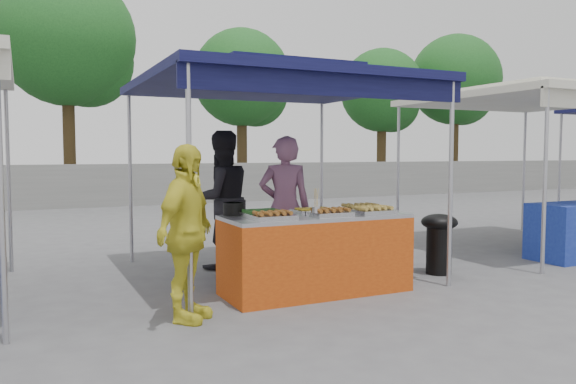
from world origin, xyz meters
name	(u,v)px	position (x,y,z in m)	size (l,w,h in m)	color
ground_plane	(311,290)	(0.00, 0.00, 0.00)	(80.00, 80.00, 0.00)	#535255
back_wall	(132,185)	(0.00, 11.00, 0.60)	(40.00, 0.25, 1.20)	slate
main_canopy	(275,83)	(0.00, 0.97, 2.37)	(3.20, 3.20, 2.57)	#ADACB3
neighbor_stall_right	(556,147)	(4.50, 0.57, 1.60)	(3.20, 3.20, 2.57)	#ADACB3
tree_1	(72,45)	(-1.37, 12.95, 4.78)	(4.06, 4.06, 6.98)	#3B2C17
tree_2	(245,82)	(4.37, 13.32, 4.00)	(3.47, 3.41, 5.85)	#3B2C17
tree_3	(384,94)	(10.11, 13.04, 3.80)	(3.33, 3.24, 5.57)	#3B2C17
tree_4	(457,84)	(13.74, 12.99, 4.39)	(3.75, 3.74, 6.42)	#3B2C17
vendor_table	(316,254)	(0.00, -0.10, 0.43)	(2.00, 0.80, 0.85)	#B24010
food_tray_fl	(273,216)	(-0.61, -0.34, 0.88)	(0.42, 0.30, 0.07)	#B8B8BD
food_tray_fm	(330,213)	(0.05, -0.32, 0.88)	(0.42, 0.30, 0.07)	#B8B8BD
food_tray_fr	(374,211)	(0.58, -0.34, 0.88)	(0.42, 0.30, 0.07)	#B8B8BD
food_tray_bl	(262,213)	(-0.60, -0.03, 0.88)	(0.42, 0.30, 0.07)	#B8B8BD
food_tray_bm	(313,211)	(0.01, -0.02, 0.88)	(0.42, 0.30, 0.07)	#B8B8BD
food_tray_br	(360,208)	(0.60, -0.03, 0.88)	(0.42, 0.30, 0.07)	#B8B8BD
cooking_pot	(234,209)	(-0.81, 0.23, 0.92)	(0.23, 0.23, 0.14)	black
skewer_cup	(316,212)	(-0.12, -0.33, 0.91)	(0.09, 0.09, 0.11)	#ADACB3
wok_burner	(439,238)	(1.84, 0.07, 0.45)	(0.45, 0.45, 0.76)	black
crate_left	(259,270)	(-0.39, 0.57, 0.15)	(0.50, 0.35, 0.30)	#122395
crate_right	(299,264)	(0.16, 0.62, 0.16)	(0.54, 0.38, 0.33)	#122395
crate_stacked	(299,238)	(0.16, 0.62, 0.48)	(0.52, 0.36, 0.31)	#122395
vendor_woman	(285,207)	(0.02, 0.74, 0.86)	(0.63, 0.41, 1.71)	#7E506F
helper_man	(221,200)	(-0.51, 1.57, 0.90)	(0.88, 0.68, 1.80)	black
customer_person	(186,233)	(-1.54, -0.51, 0.80)	(0.93, 0.39, 1.60)	gold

